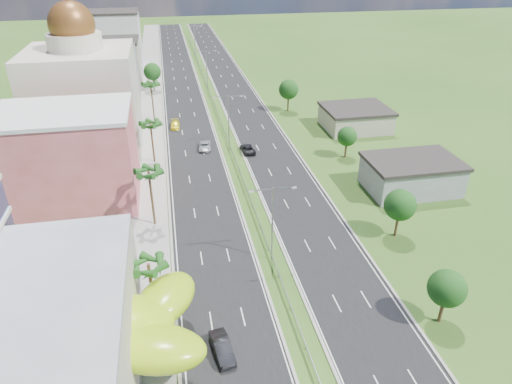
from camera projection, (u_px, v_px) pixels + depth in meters
ground at (291, 310)px, 53.23m from camera, size 500.00×500.00×0.00m
road_left at (183, 94)px, 129.46m from camera, size 11.00×260.00×0.04m
road_right at (235, 91)px, 132.01m from camera, size 11.00×260.00×0.04m
sidewalk_left at (149, 96)px, 127.83m from camera, size 7.00×260.00×0.12m
median_guardrail at (217, 111)px, 114.94m from camera, size 0.10×216.06×0.76m
streetlight_median_b at (272, 217)px, 58.61m from camera, size 6.04×0.25×11.00m
streetlight_median_c at (228, 116)px, 93.06m from camera, size 6.04×0.25×11.00m
streetlight_median_d at (206, 65)px, 131.82m from camera, size 6.04×0.25×11.00m
streetlight_median_e at (194, 38)px, 170.58m from camera, size 6.04×0.25×11.00m
lime_canopy at (103, 328)px, 43.99m from camera, size 18.00×15.00×7.40m
pink_shophouse at (70, 159)px, 72.44m from camera, size 20.00×15.00×15.00m
domed_building at (84, 94)px, 90.40m from camera, size 20.00×20.00×28.70m
midrise_grey at (104, 79)px, 113.71m from camera, size 16.00×15.00×16.00m
midrise_beige at (112, 65)px, 133.38m from camera, size 16.00×15.00×13.00m
midrise_white at (116, 41)px, 151.99m from camera, size 16.00×15.00×18.00m
shed_near at (411, 176)px, 78.33m from camera, size 15.00×10.00×5.00m
shed_far at (355, 119)px, 104.65m from camera, size 14.00×12.00×4.40m
palm_tree_b at (149, 267)px, 48.94m from camera, size 3.60×3.60×8.10m
palm_tree_c at (149, 174)px, 65.47m from camera, size 3.60×3.60×9.60m
palm_tree_d at (151, 125)px, 85.74m from camera, size 3.60×3.60×8.60m
palm_tree_e at (151, 86)px, 106.91m from camera, size 3.60×3.60×9.40m
leafy_tree_lfar at (152, 72)px, 129.75m from camera, size 4.90×4.90×8.05m
leafy_tree_ra at (447, 288)px, 49.36m from camera, size 4.20×4.20×6.90m
leafy_tree_rb at (400, 205)px, 64.32m from camera, size 4.55×4.55×7.47m
leafy_tree_rc at (347, 137)px, 89.33m from camera, size 3.85×3.85×6.33m
leafy_tree_rd at (289, 89)px, 113.91m from camera, size 4.90×4.90×8.05m
car_dark_left at (222, 348)px, 47.16m from camera, size 2.46×5.18×1.64m
car_silver_mid_left at (205, 146)px, 94.43m from camera, size 2.89×5.34×1.42m
car_yellow_far_left at (175, 125)px, 105.58m from camera, size 2.24×5.00×1.42m
car_dark_far_right at (247, 149)px, 93.19m from camera, size 2.85×5.43×1.46m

